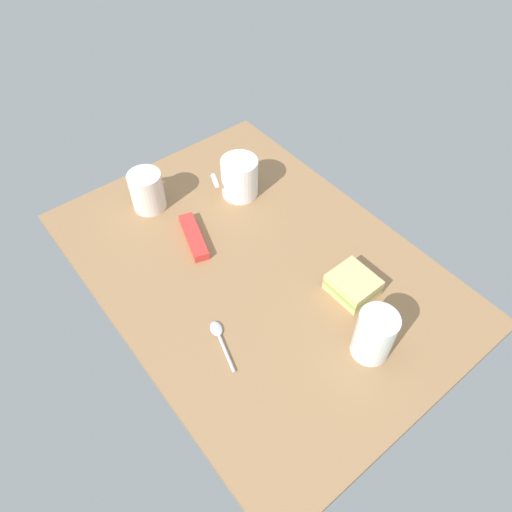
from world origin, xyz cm
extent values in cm
cube|color=#936D47|center=(0.00, 0.00, 1.00)|extent=(90.00, 64.00, 2.00)
cylinder|color=white|center=(20.91, -11.49, 7.07)|extent=(9.11, 9.11, 10.13)
cylinder|color=black|center=(20.91, -11.49, 11.63)|extent=(8.02, 8.02, 0.40)
cylinder|color=white|center=(23.21, -5.73, 7.57)|extent=(4.25, 2.63, 1.20)
cylinder|color=silver|center=(30.94, 8.78, 6.93)|extent=(8.06, 8.06, 9.87)
cylinder|color=tan|center=(30.94, 8.78, 11.37)|extent=(7.09, 7.09, 0.40)
cylinder|color=silver|center=(35.95, 6.55, 7.43)|extent=(2.57, 3.80, 1.20)
cube|color=#DBB77A|center=(-18.26, -11.37, 2.80)|extent=(9.44, 8.52, 1.60)
cube|color=#8CB24C|center=(-18.26, -11.37, 4.20)|extent=(9.44, 8.52, 1.20)
cube|color=#DBB77A|center=(-18.26, -11.37, 5.60)|extent=(9.44, 8.52, 1.60)
cylinder|color=silver|center=(-30.17, -3.95, 7.54)|extent=(7.47, 7.47, 11.07)
cylinder|color=white|center=(-30.17, -3.95, 6.50)|extent=(6.73, 6.73, 8.99)
ellipsoid|color=silver|center=(-8.13, 16.62, 2.40)|extent=(4.12, 3.30, 0.80)
cylinder|color=silver|center=(-13.86, 18.26, 2.35)|extent=(8.18, 2.96, 0.70)
cube|color=red|center=(14.82, 6.60, 3.00)|extent=(14.29, 7.44, 2.00)
camera|label=1|loc=(-51.78, 41.20, 84.05)|focal=33.30mm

